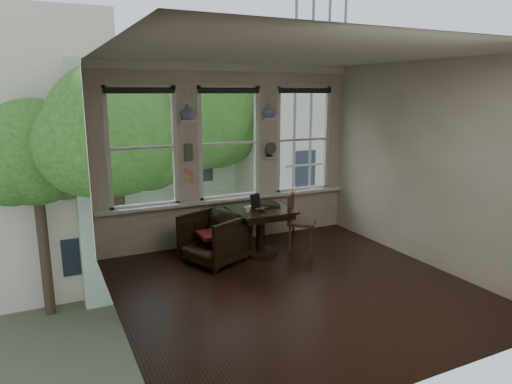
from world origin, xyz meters
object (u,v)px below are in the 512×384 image
table (260,232)px  armchair_left (214,238)px  mug (247,209)px  side_chair_right (302,222)px  laptop (270,207)px

table → armchair_left: size_ratio=1.07×
armchair_left → mug: 0.66m
armchair_left → mug: size_ratio=8.97×
side_chair_right → laptop: size_ratio=2.55×
armchair_left → side_chair_right: side_chair_right is taller
side_chair_right → mug: size_ratio=9.78×
table → laptop: (0.16, -0.01, 0.39)m
armchair_left → mug: mug is taller
armchair_left → laptop: size_ratio=2.34×
table → side_chair_right: (0.73, -0.07, 0.09)m
table → side_chair_right: bearing=-5.4°
side_chair_right → mug: side_chair_right is taller
armchair_left → side_chair_right: bearing=64.3°
armchair_left → table: bearing=68.0°
side_chair_right → mug: (-1.00, -0.03, 0.33)m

